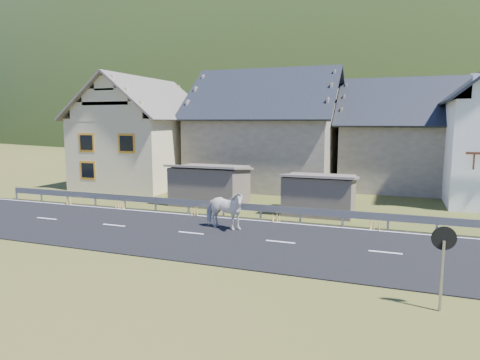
% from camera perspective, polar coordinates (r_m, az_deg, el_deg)
% --- Properties ---
extents(ground, '(160.00, 160.00, 0.00)m').
position_cam_1_polar(ground, '(18.80, -6.54, -7.15)').
color(ground, '#324215').
rests_on(ground, ground).
extents(road, '(60.00, 7.00, 0.04)m').
position_cam_1_polar(road, '(18.80, -6.54, -7.09)').
color(road, black).
rests_on(road, ground).
extents(lane_markings, '(60.00, 6.60, 0.01)m').
position_cam_1_polar(lane_markings, '(18.79, -6.55, -7.02)').
color(lane_markings, silver).
rests_on(lane_markings, road).
extents(guardrail, '(28.10, 0.09, 0.75)m').
position_cam_1_polar(guardrail, '(21.93, -2.24, -3.42)').
color(guardrail, '#93969B').
rests_on(guardrail, ground).
extents(shed_left, '(4.30, 3.30, 2.40)m').
position_cam_1_polar(shed_left, '(25.17, -4.01, -0.72)').
color(shed_left, brown).
rests_on(shed_left, ground).
extents(shed_right, '(3.80, 2.90, 2.20)m').
position_cam_1_polar(shed_right, '(22.83, 10.52, -1.98)').
color(shed_right, brown).
rests_on(shed_right, ground).
extents(house_cream, '(7.80, 9.80, 8.30)m').
position_cam_1_polar(house_cream, '(33.57, -12.79, 6.84)').
color(house_cream, beige).
rests_on(house_cream, ground).
extents(house_stone_a, '(10.80, 9.80, 8.90)m').
position_cam_1_polar(house_stone_a, '(32.53, 3.75, 7.48)').
color(house_stone_a, gray).
rests_on(house_stone_a, ground).
extents(house_stone_b, '(9.80, 8.80, 8.10)m').
position_cam_1_polar(house_stone_b, '(33.21, 21.66, 6.26)').
color(house_stone_b, gray).
rests_on(house_stone_b, ground).
extents(mountain, '(440.00, 280.00, 260.00)m').
position_cam_1_polar(mountain, '(197.79, 19.08, 0.24)').
color(mountain, black).
rests_on(mountain, ground).
extents(conifer_patch, '(76.00, 50.00, 28.00)m').
position_cam_1_polar(conifer_patch, '(141.15, -6.50, 8.31)').
color(conifer_patch, black).
rests_on(conifer_patch, ground).
extents(horse, '(1.23, 2.22, 1.79)m').
position_cam_1_polar(horse, '(19.14, -2.14, -3.95)').
color(horse, silver).
rests_on(horse, road).
extents(traffic_mirror, '(0.61, 0.21, 2.22)m').
position_cam_1_polar(traffic_mirror, '(12.15, 25.48, -8.34)').
color(traffic_mirror, '#93969B').
rests_on(traffic_mirror, ground).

